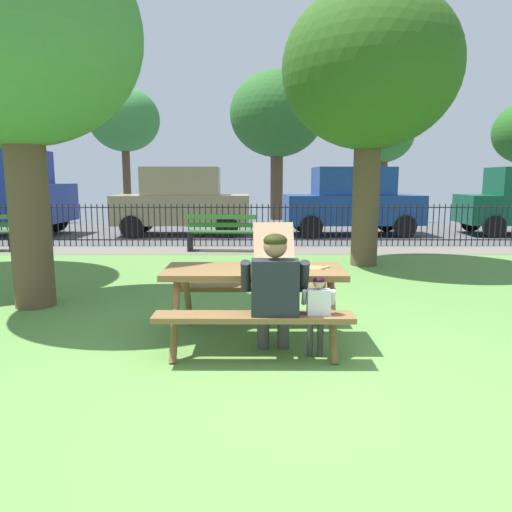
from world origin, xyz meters
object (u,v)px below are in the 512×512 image
Objects in this scene: far_tree_midleft at (122,120)px; far_tree_midright at (380,136)px; pizza_box_open at (274,257)px; pizza_slice_on_table at (315,267)px; parked_car_center at (350,201)px; child_at_table at (316,309)px; far_tree_left at (3,118)px; tree_by_fence at (368,71)px; parked_car_left at (180,201)px; picnic_table_foreground at (252,285)px; park_bench_center at (221,233)px; adult_at_table at (273,291)px; tree_midground_right at (14,36)px; far_tree_center at (275,115)px.

far_tree_midright is at bearing 0.00° from far_tree_midleft.
pizza_box_open is 0.44m from pizza_slice_on_table.
pizza_slice_on_table is at bearing -103.11° from parked_car_center.
far_tree_left reaches higher than child_at_table.
parked_car_center is 0.88× the size of far_tree_midright.
parked_car_left is at bearing 130.24° from tree_by_fence.
park_bench_center is (-0.75, 6.27, -0.18)m from picnic_table_foreground.
far_tree_midleft is (-3.00, 5.29, 2.89)m from parked_car_left.
child_at_table is at bearing -78.95° from park_bench_center.
adult_at_table is (-0.45, -0.55, -0.12)m from pizza_slice_on_table.
pizza_box_open reaches higher than adult_at_table.
adult_at_table is at bearing -56.86° from far_tree_left.
pizza_slice_on_table is at bearing 4.14° from picnic_table_foreground.
parked_car_center is 14.03m from far_tree_left.
park_bench_center is 0.32× the size of tree_by_fence.
tree_midground_right is 0.85× the size of far_tree_left.
far_tree_left is at bearing 136.70° from park_bench_center.
park_bench_center is 3.58m from parked_car_left.
far_tree_midright is (5.75, 8.53, 2.88)m from park_bench_center.
parked_car_left is 0.76× the size of far_tree_midleft.
parked_car_left is 0.71× the size of far_tree_left.
parked_car_center is at bearing 74.47° from pizza_box_open.
far_tree_left reaches higher than park_bench_center.
far_tree_center is at bearing 0.00° from far_tree_left.
far_tree_midright is at bearing 72.02° from pizza_box_open.
tree_midground_right is 10.18m from parked_car_center.
pizza_box_open is 0.11× the size of tree_by_fence.
tree_midground_right reaches higher than parked_car_center.
adult_at_table reaches higher than picnic_table_foreground.
far_tree_left is (-10.44, 14.76, 3.22)m from pizza_slice_on_table.
park_bench_center is 0.41× the size of parked_car_left.
child_at_table is at bearing -5.00° from adult_at_table.
pizza_box_open is (0.22, 0.06, 0.28)m from picnic_table_foreground.
picnic_table_foreground is 0.40× the size of far_tree_midright.
tree_by_fence is (1.92, 4.98, 2.94)m from adult_at_table.
far_tree_midleft is (-5.36, 14.75, 3.03)m from pizza_box_open.
parked_car_left is at bearing 104.03° from pizza_box_open.
child_at_table is 10.43m from parked_car_left.
pizza_slice_on_table is at bearing -73.59° from parked_car_left.
far_tree_center is at bearing 89.00° from child_at_table.
far_tree_center reaches higher than tree_by_fence.
park_bench_center reaches higher than picnic_table_foreground.
tree_by_fence reaches higher than park_bench_center.
tree_midground_right is 13.57m from far_tree_midleft.
tree_by_fence is at bearing 31.29° from tree_midground_right.
pizza_slice_on_table is 15.13m from far_tree_center.
far_tree_midleft reaches higher than park_bench_center.
far_tree_center is (0.21, 14.76, 3.33)m from pizza_slice_on_table.
tree_midground_right reaches higher than pizza_box_open.
pizza_slice_on_table is at bearing -106.46° from far_tree_midright.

